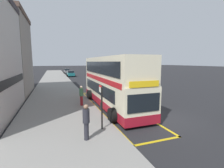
{
  "coord_description": "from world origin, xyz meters",
  "views": [
    {
      "loc": [
        -7.34,
        -8.94,
        3.99
      ],
      "look_at": [
        -2.19,
        5.21,
        1.91
      ],
      "focal_mm": 25.9,
      "sensor_mm": 36.0,
      "label": 1
    }
  ],
  "objects_px": {
    "parked_car_teal_behind": "(71,74)",
    "parked_car_grey_ahead": "(67,71)",
    "pedestrian_waiting_near_sign": "(81,95)",
    "bus_stop_sign": "(101,103)",
    "double_decker_bus": "(111,83)",
    "pedestrian_further_back": "(86,121)"
  },
  "relations": [
    {
      "from": "parked_car_teal_behind",
      "to": "parked_car_grey_ahead",
      "type": "xyz_separation_m",
      "value": [
        -0.07,
        12.22,
        0.0
      ]
    },
    {
      "from": "pedestrian_waiting_near_sign",
      "to": "parked_car_grey_ahead",
      "type": "bearing_deg",
      "value": 87.18
    },
    {
      "from": "parked_car_grey_ahead",
      "to": "parked_car_teal_behind",
      "type": "bearing_deg",
      "value": 89.94
    },
    {
      "from": "pedestrian_waiting_near_sign",
      "to": "parked_car_teal_behind",
      "type": "bearing_deg",
      "value": 85.94
    },
    {
      "from": "bus_stop_sign",
      "to": "double_decker_bus",
      "type": "bearing_deg",
      "value": 64.18
    },
    {
      "from": "double_decker_bus",
      "to": "parked_car_grey_ahead",
      "type": "height_order",
      "value": "double_decker_bus"
    },
    {
      "from": "double_decker_bus",
      "to": "pedestrian_waiting_near_sign",
      "type": "distance_m",
      "value": 2.86
    },
    {
      "from": "pedestrian_waiting_near_sign",
      "to": "bus_stop_sign",
      "type": "bearing_deg",
      "value": -87.19
    },
    {
      "from": "bus_stop_sign",
      "to": "pedestrian_further_back",
      "type": "distance_m",
      "value": 1.61
    },
    {
      "from": "bus_stop_sign",
      "to": "pedestrian_further_back",
      "type": "bearing_deg",
      "value": -135.64
    },
    {
      "from": "parked_car_teal_behind",
      "to": "pedestrian_further_back",
      "type": "bearing_deg",
      "value": -91.81
    },
    {
      "from": "double_decker_bus",
      "to": "pedestrian_further_back",
      "type": "distance_m",
      "value": 6.99
    },
    {
      "from": "double_decker_bus",
      "to": "parked_car_teal_behind",
      "type": "xyz_separation_m",
      "value": [
        -0.45,
        31.5,
        -1.26
      ]
    },
    {
      "from": "double_decker_bus",
      "to": "bus_stop_sign",
      "type": "height_order",
      "value": "double_decker_bus"
    },
    {
      "from": "parked_car_teal_behind",
      "to": "parked_car_grey_ahead",
      "type": "height_order",
      "value": "same"
    },
    {
      "from": "double_decker_bus",
      "to": "parked_car_grey_ahead",
      "type": "relative_size",
      "value": 2.66
    },
    {
      "from": "parked_car_teal_behind",
      "to": "parked_car_grey_ahead",
      "type": "relative_size",
      "value": 1.0
    },
    {
      "from": "bus_stop_sign",
      "to": "pedestrian_waiting_near_sign",
      "type": "distance_m",
      "value": 5.46
    },
    {
      "from": "parked_car_teal_behind",
      "to": "bus_stop_sign",
      "type": "bearing_deg",
      "value": -90.23
    },
    {
      "from": "double_decker_bus",
      "to": "parked_car_grey_ahead",
      "type": "xyz_separation_m",
      "value": [
        -0.52,
        43.72,
        -1.26
      ]
    },
    {
      "from": "bus_stop_sign",
      "to": "pedestrian_waiting_near_sign",
      "type": "relative_size",
      "value": 1.43
    },
    {
      "from": "parked_car_grey_ahead",
      "to": "pedestrian_further_back",
      "type": "xyz_separation_m",
      "value": [
        -2.96,
        -49.72,
        0.33
      ]
    }
  ]
}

